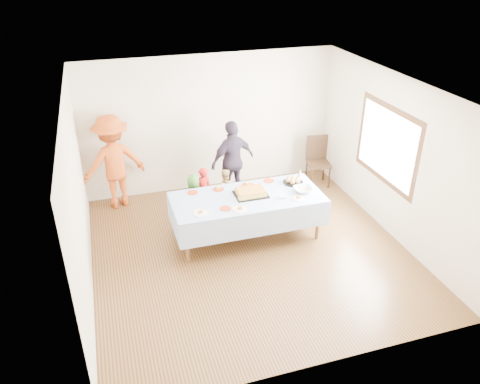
# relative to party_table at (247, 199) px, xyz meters

# --- Properties ---
(ground) EXTENTS (5.00, 5.00, 0.00)m
(ground) POSITION_rel_party_table_xyz_m (-0.09, -0.42, -0.72)
(ground) COLOR #4C2815
(ground) RESTS_ON ground
(room_walls) EXTENTS (5.04, 5.04, 2.72)m
(room_walls) POSITION_rel_party_table_xyz_m (-0.04, -0.41, 1.05)
(room_walls) COLOR beige
(room_walls) RESTS_ON ground
(party_table) EXTENTS (2.50, 1.10, 0.78)m
(party_table) POSITION_rel_party_table_xyz_m (0.00, 0.00, 0.00)
(party_table) COLOR #52351C
(party_table) RESTS_ON ground
(birthday_cake) EXTENTS (0.54, 0.42, 0.10)m
(birthday_cake) POSITION_rel_party_table_xyz_m (0.07, 0.04, 0.10)
(birthday_cake) COLOR black
(birthday_cake) RESTS_ON party_table
(rolls_tray) EXTENTS (0.35, 0.35, 0.11)m
(rolls_tray) POSITION_rel_party_table_xyz_m (0.92, 0.24, 0.10)
(rolls_tray) COLOR black
(rolls_tray) RESTS_ON party_table
(punch_bowl) EXTENTS (0.31, 0.31, 0.08)m
(punch_bowl) POSITION_rel_party_table_xyz_m (0.95, -0.11, 0.09)
(punch_bowl) COLOR silver
(punch_bowl) RESTS_ON party_table
(party_hat) EXTENTS (0.10, 0.10, 0.17)m
(party_hat) POSITION_rel_party_table_xyz_m (1.11, 0.39, 0.14)
(party_hat) COLOR silver
(party_hat) RESTS_ON party_table
(fork_pile) EXTENTS (0.24, 0.18, 0.07)m
(fork_pile) POSITION_rel_party_table_xyz_m (0.54, -0.20, 0.09)
(fork_pile) COLOR white
(fork_pile) RESTS_ON party_table
(plate_red_far_a) EXTENTS (0.18, 0.18, 0.01)m
(plate_red_far_a) POSITION_rel_party_table_xyz_m (-0.84, 0.39, 0.06)
(plate_red_far_a) COLOR red
(plate_red_far_a) RESTS_ON party_table
(plate_red_far_b) EXTENTS (0.19, 0.19, 0.01)m
(plate_red_far_b) POSITION_rel_party_table_xyz_m (-0.39, 0.38, 0.06)
(plate_red_far_b) COLOR red
(plate_red_far_b) RESTS_ON party_table
(plate_red_far_c) EXTENTS (0.20, 0.20, 0.01)m
(plate_red_far_c) POSITION_rel_party_table_xyz_m (0.13, 0.38, 0.06)
(plate_red_far_c) COLOR red
(plate_red_far_c) RESTS_ON party_table
(plate_red_far_d) EXTENTS (0.18, 0.18, 0.01)m
(plate_red_far_d) POSITION_rel_party_table_xyz_m (0.54, 0.43, 0.06)
(plate_red_far_d) COLOR red
(plate_red_far_d) RESTS_ON party_table
(plate_red_near) EXTENTS (0.17, 0.17, 0.01)m
(plate_red_near) POSITION_rel_party_table_xyz_m (-0.45, -0.28, 0.06)
(plate_red_near) COLOR red
(plate_red_near) RESTS_ON party_table
(plate_white_left) EXTENTS (0.25, 0.25, 0.01)m
(plate_white_left) POSITION_rel_party_table_xyz_m (-0.86, -0.30, 0.06)
(plate_white_left) COLOR white
(plate_white_left) RESTS_ON party_table
(plate_white_mid) EXTENTS (0.24, 0.24, 0.01)m
(plate_white_mid) POSITION_rel_party_table_xyz_m (-0.24, -0.37, 0.06)
(plate_white_mid) COLOR white
(plate_white_mid) RESTS_ON party_table
(plate_white_right) EXTENTS (0.20, 0.20, 0.01)m
(plate_white_right) POSITION_rel_party_table_xyz_m (0.78, -0.32, 0.06)
(plate_white_right) COLOR white
(plate_white_right) RESTS_ON party_table
(dining_chair) EXTENTS (0.50, 0.50, 1.02)m
(dining_chair) POSITION_rel_party_table_xyz_m (2.02, 1.52, -0.16)
(dining_chair) COLOR black
(dining_chair) RESTS_ON ground
(toddler_left) EXTENTS (0.38, 0.30, 0.93)m
(toddler_left) POSITION_rel_party_table_xyz_m (-0.53, 1.00, -0.26)
(toddler_left) COLOR red
(toddler_left) RESTS_ON ground
(toddler_mid) EXTENTS (0.52, 0.42, 0.91)m
(toddler_mid) POSITION_rel_party_table_xyz_m (-0.74, 0.79, -0.27)
(toddler_mid) COLOR #397125
(toddler_mid) RESTS_ON ground
(toddler_right) EXTENTS (0.42, 0.35, 0.81)m
(toddler_right) POSITION_rel_party_table_xyz_m (-0.11, 1.04, -0.32)
(toddler_right) COLOR tan
(toddler_right) RESTS_ON ground
(adult_left) EXTENTS (1.29, 0.92, 1.81)m
(adult_left) POSITION_rel_party_table_xyz_m (-2.03, 1.78, 0.18)
(adult_left) COLOR #C14C18
(adult_left) RESTS_ON ground
(adult_right) EXTENTS (1.01, 0.66, 1.60)m
(adult_right) POSITION_rel_party_table_xyz_m (0.16, 1.40, 0.08)
(adult_right) COLOR #352B3C
(adult_right) RESTS_ON ground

